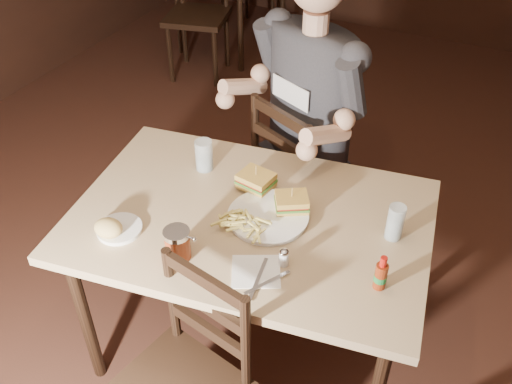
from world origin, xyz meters
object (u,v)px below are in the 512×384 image
at_px(chair_far, 307,178).
at_px(syrup_dispenser, 178,244).
at_px(diner, 305,82).
at_px(dinner_plate, 268,217).
at_px(main_table, 250,230).
at_px(side_plate, 120,230).
at_px(glass_left, 204,155).
at_px(glass_right, 395,222).
at_px(hot_sauce, 381,272).
at_px(bg_chair_near, 197,16).

relative_size(chair_far, syrup_dispenser, 7.87).
distance_m(diner, dinner_plate, 0.68).
relative_size(main_table, chair_far, 1.56).
bearing_deg(side_plate, glass_left, 79.74).
bearing_deg(chair_far, diner, 90.00).
distance_m(chair_far, syrup_dispenser, 1.06).
bearing_deg(diner, dinner_plate, -55.22).
distance_m(main_table, glass_right, 0.54).
relative_size(main_table, glass_right, 10.42).
distance_m(main_table, hot_sauce, 0.57).
bearing_deg(diner, chair_far, 90.00).
bearing_deg(bg_chair_near, hot_sauce, -62.15).
bearing_deg(side_plate, syrup_dispenser, -3.10).
xyz_separation_m(bg_chair_near, hot_sauce, (2.10, -2.33, 0.35)).
distance_m(main_table, dinner_plate, 0.11).
bearing_deg(dinner_plate, main_table, -168.25).
bearing_deg(diner, hot_sauce, -28.97).
relative_size(glass_left, glass_right, 0.96).
xyz_separation_m(chair_far, side_plate, (-0.35, -0.98, 0.31)).
distance_m(chair_far, hot_sauce, 1.07).
bearing_deg(chair_far, syrup_dispenser, 108.32).
relative_size(hot_sauce, syrup_dispenser, 1.14).
bearing_deg(diner, side_plate, -86.12).
bearing_deg(bg_chair_near, side_plate, -78.89).
relative_size(chair_far, hot_sauce, 6.89).
relative_size(main_table, dinner_plate, 4.89).
xyz_separation_m(glass_left, hot_sauce, (0.84, -0.32, 0.00)).
bearing_deg(glass_left, syrup_dispenser, -69.82).
height_order(main_table, glass_right, glass_right).
height_order(main_table, glass_left, glass_left).
xyz_separation_m(diner, syrup_dispenser, (-0.07, -0.94, -0.18)).
xyz_separation_m(chair_far, bg_chair_near, (-1.53, 1.51, 0.02)).
height_order(main_table, diner, diner).
distance_m(chair_far, side_plate, 1.09).
xyz_separation_m(main_table, side_plate, (-0.39, -0.28, 0.08)).
height_order(chair_far, syrup_dispenser, chair_far).
bearing_deg(dinner_plate, diner, 101.20).
height_order(bg_chair_near, side_plate, bg_chair_near).
relative_size(dinner_plate, syrup_dispenser, 2.52).
distance_m(main_table, diner, 0.72).
distance_m(chair_far, glass_left, 0.69).
bearing_deg(syrup_dispenser, dinner_plate, 49.85).
bearing_deg(hot_sauce, glass_left, 159.45).
distance_m(hot_sauce, side_plate, 0.94).
bearing_deg(main_table, dinner_plate, 11.75).
bearing_deg(glass_right, diner, 137.49).
distance_m(diner, hot_sauce, 0.99).
xyz_separation_m(glass_left, syrup_dispenser, (0.18, -0.48, -0.01)).
bearing_deg(dinner_plate, bg_chair_near, 126.72).
bearing_deg(diner, main_table, -61.33).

